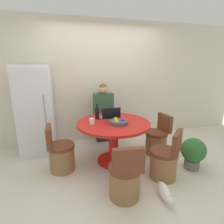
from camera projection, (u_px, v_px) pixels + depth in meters
The scene contains 15 objects.
ground_plane at pixel (123, 169), 2.88m from camera, with size 12.00×12.00×0.00m, color beige.
wall_back at pixel (103, 82), 3.87m from camera, with size 7.00×0.06×2.60m.
refrigerator at pixel (36, 110), 3.31m from camera, with size 0.63×0.63×1.68m.
dining_table at pixel (114, 133), 2.99m from camera, with size 1.23×1.23×0.74m.
chair_right_side at pixel (157, 140), 3.35m from camera, with size 0.43×0.42×0.77m.
chair_near_camera at pixel (125, 179), 2.21m from camera, with size 0.42×0.43×0.77m.
chair_near_right_corner at pixel (165, 161), 2.61m from camera, with size 0.48×0.48×0.77m.
chair_left_side at pixel (61, 155), 2.81m from camera, with size 0.42×0.42×0.77m.
person_seated at pixel (103, 112), 3.73m from camera, with size 0.40×0.37×1.31m.
laptop at pixel (110, 116), 3.12m from camera, with size 0.33×0.22×0.21m.
fruit_bowl at pixel (119, 122), 2.85m from camera, with size 0.30×0.30×0.10m.
coffee_cup at pixel (92, 121), 2.84m from camera, with size 0.09×0.09×0.09m.
bottle at pixel (97, 113), 3.09m from camera, with size 0.07×0.07×0.27m.
cat at pixel (165, 192), 2.24m from camera, with size 0.19×0.45×0.17m.
potted_plant at pixel (193, 152), 2.85m from camera, with size 0.39×0.39×0.52m.
Camera 1 is at (-0.83, -2.40, 1.66)m, focal length 28.00 mm.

